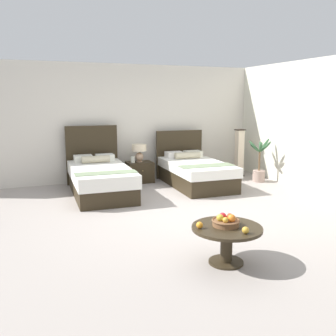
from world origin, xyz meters
TOP-DOWN VIEW (x-y plane):
  - ground_plane at (0.00, 0.00)m, footprint 9.76×9.84m
  - wall_back at (0.00, 3.12)m, footprint 9.76×0.12m
  - wall_side_right at (3.08, 0.40)m, footprint 0.12×5.44m
  - bed_near_window at (-1.06, 1.88)m, footprint 1.20×2.25m
  - bed_near_corner at (1.06, 1.87)m, footprint 1.21×2.14m
  - nightstand at (0.01, 2.63)m, footprint 0.58×0.48m
  - table_lamp at (0.01, 2.65)m, footprint 0.33×0.33m
  - vase at (-0.16, 2.59)m, footprint 0.10×0.10m
  - coffee_table at (-0.33, -1.93)m, footprint 0.81×0.81m
  - fruit_bowl at (-0.33, -1.90)m, footprint 0.33×0.33m
  - loose_apple at (-0.26, -2.20)m, footprint 0.08×0.08m
  - loose_orange at (-0.65, -1.87)m, footprint 0.08×0.08m
  - floor_lamp_corner at (2.53, 2.42)m, footprint 0.21×0.21m
  - potted_palm at (2.62, 1.67)m, footprint 0.60×0.53m

SIDE VIEW (x-z plane):
  - ground_plane at x=0.00m, z-range -0.02..0.00m
  - nightstand at x=0.01m, z-range 0.00..0.47m
  - bed_near_corner at x=1.06m, z-range -0.27..0.88m
  - bed_near_window at x=-1.06m, z-range -0.34..0.98m
  - potted_palm at x=2.62m, z-range -0.18..0.83m
  - coffee_table at x=-0.33m, z-range 0.11..0.55m
  - loose_orange at x=-0.65m, z-range 0.45..0.52m
  - loose_apple at x=-0.26m, z-range 0.45..0.52m
  - fruit_bowl at x=-0.33m, z-range 0.43..0.57m
  - vase at x=-0.16m, z-range 0.47..0.62m
  - floor_lamp_corner at x=2.53m, z-range 0.00..1.17m
  - table_lamp at x=0.01m, z-range 0.53..0.94m
  - wall_back at x=0.00m, z-range 0.00..2.70m
  - wall_side_right at x=3.08m, z-range 0.00..2.70m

